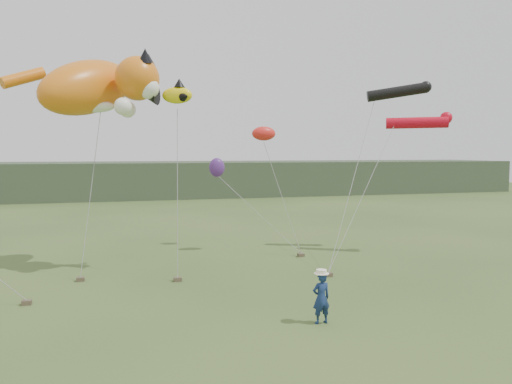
# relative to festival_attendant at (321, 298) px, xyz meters

# --- Properties ---
(ground) EXTENTS (120.00, 120.00, 0.00)m
(ground) POSITION_rel_festival_attendant_xyz_m (-1.53, 1.20, -0.79)
(ground) COLOR #385123
(ground) RESTS_ON ground
(headland) EXTENTS (90.00, 13.00, 4.00)m
(headland) POSITION_rel_festival_attendant_xyz_m (-4.64, 45.89, 1.13)
(headland) COLOR #2D3D28
(headland) RESTS_ON ground
(festival_attendant) EXTENTS (0.61, 0.44, 1.58)m
(festival_attendant) POSITION_rel_festival_attendant_xyz_m (0.00, 0.00, 0.00)
(festival_attendant) COLOR navy
(festival_attendant) RESTS_ON ground
(sandbag_anchors) EXTENTS (12.16, 5.14, 0.16)m
(sandbag_anchors) POSITION_rel_festival_attendant_xyz_m (-2.95, 6.47, -0.71)
(sandbag_anchors) COLOR brown
(sandbag_anchors) RESTS_ON ground
(cat_kite) EXTENTS (6.68, 5.44, 3.52)m
(cat_kite) POSITION_rel_festival_attendant_xyz_m (-6.63, 9.05, 7.27)
(cat_kite) COLOR orange
(cat_kite) RESTS_ON ground
(fish_kite) EXTENTS (2.36, 1.56, 1.15)m
(fish_kite) POSITION_rel_festival_attendant_xyz_m (-3.79, 8.06, 6.88)
(fish_kite) COLOR yellow
(fish_kite) RESTS_ON ground
(tube_kites) EXTENTS (3.63, 3.14, 2.53)m
(tube_kites) POSITION_rel_festival_attendant_xyz_m (8.88, 9.24, 6.82)
(tube_kites) COLOR black
(tube_kites) RESTS_ON ground
(misc_kites) EXTENTS (3.06, 3.03, 2.70)m
(misc_kites) POSITION_rel_festival_attendant_xyz_m (0.49, 12.03, 4.57)
(misc_kites) COLOR red
(misc_kites) RESTS_ON ground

